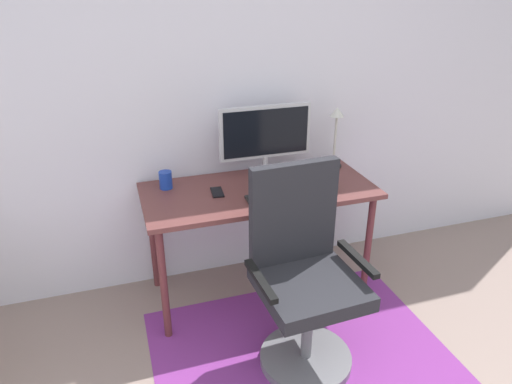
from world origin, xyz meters
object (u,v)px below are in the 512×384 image
object	(u,v)px
desk	(259,200)
computer_mouse	(333,186)
coffee_cup	(166,180)
keyboard	(282,196)
cell_phone	(217,192)
office_chair	(304,284)
desk_lamp	(336,128)
monitor	(265,134)

from	to	relation	value
desk	computer_mouse	xyz separation A→B (m)	(0.43, -0.14, 0.10)
coffee_cup	keyboard	bearing A→B (deg)	-28.96
cell_phone	office_chair	size ratio (longest dim) A/B	0.13
cell_phone	office_chair	world-z (taller)	office_chair
desk	computer_mouse	size ratio (longest dim) A/B	13.69
coffee_cup	office_chair	xyz separation A→B (m)	(0.58, -0.82, -0.33)
desk	office_chair	world-z (taller)	office_chair
cell_phone	office_chair	bearing A→B (deg)	-60.46
computer_mouse	cell_phone	size ratio (longest dim) A/B	0.74
keyboard	office_chair	xyz separation A→B (m)	(-0.05, -0.47, -0.29)
keyboard	office_chair	distance (m)	0.55
cell_phone	desk	bearing A→B (deg)	2.10
coffee_cup	desk_lamp	xyz separation A→B (m)	(1.14, 0.01, 0.22)
keyboard	cell_phone	xyz separation A→B (m)	(-0.35, 0.18, -0.00)
monitor	keyboard	size ratio (longest dim) A/B	1.39
monitor	desk_lamp	size ratio (longest dim) A/B	1.44
office_chair	monitor	bearing A→B (deg)	82.49
keyboard	desk	bearing A→B (deg)	118.06
desk	computer_mouse	bearing A→B (deg)	-18.42
monitor	keyboard	xyz separation A→B (m)	(-0.01, -0.35, -0.27)
coffee_cup	cell_phone	xyz separation A→B (m)	(0.28, -0.17, -0.05)
cell_phone	computer_mouse	bearing A→B (deg)	-7.65
desk	keyboard	bearing A→B (deg)	-61.94
desk	coffee_cup	xyz separation A→B (m)	(-0.54, 0.18, 0.13)
keyboard	cell_phone	distance (m)	0.40
computer_mouse	cell_phone	world-z (taller)	computer_mouse
office_chair	desk_lamp	bearing A→B (deg)	52.93
monitor	cell_phone	size ratio (longest dim) A/B	4.26
monitor	cell_phone	bearing A→B (deg)	-155.26
monitor	computer_mouse	size ratio (longest dim) A/B	5.73
computer_mouse	desk_lamp	xyz separation A→B (m)	(0.17, 0.33, 0.26)
computer_mouse	desk	bearing A→B (deg)	161.58
computer_mouse	cell_phone	xyz separation A→B (m)	(-0.69, 0.16, -0.01)
office_chair	keyboard	bearing A→B (deg)	80.52
computer_mouse	coffee_cup	world-z (taller)	coffee_cup
office_chair	desk	bearing A→B (deg)	90.34
desk_lamp	office_chair	size ratio (longest dim) A/B	0.38
desk	cell_phone	distance (m)	0.27
coffee_cup	cell_phone	world-z (taller)	coffee_cup
monitor	computer_mouse	distance (m)	0.53
coffee_cup	office_chair	world-z (taller)	office_chair
monitor	keyboard	distance (m)	0.44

